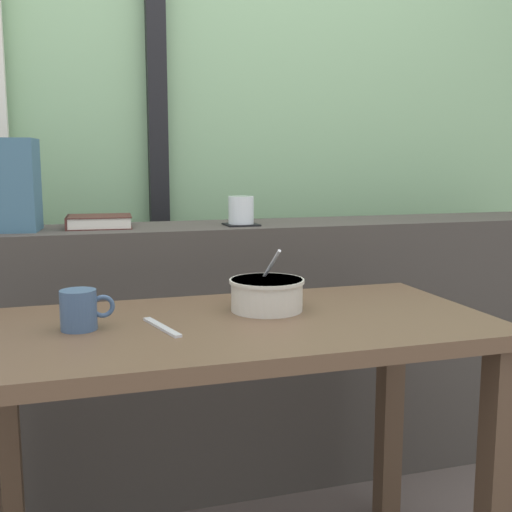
% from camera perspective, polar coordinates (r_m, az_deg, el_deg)
% --- Properties ---
extents(outdoor_backdrop, '(4.80, 0.08, 2.80)m').
position_cam_1_polar(outdoor_backdrop, '(2.49, -6.76, 16.57)').
color(outdoor_backdrop, '#8EBC89').
rests_on(outdoor_backdrop, ground).
extents(window_divider_post, '(0.07, 0.05, 2.60)m').
position_cam_1_polar(window_divider_post, '(2.39, -8.99, 14.44)').
color(window_divider_post, black).
rests_on(window_divider_post, ground).
extents(dark_console_ledge, '(2.80, 0.32, 0.86)m').
position_cam_1_polar(dark_console_ledge, '(2.06, -3.66, -9.06)').
color(dark_console_ledge, '#423D38').
rests_on(dark_console_ledge, ground).
extents(breakfast_table, '(1.14, 0.57, 0.70)m').
position_cam_1_polar(breakfast_table, '(1.44, -1.55, -10.59)').
color(breakfast_table, brown).
rests_on(breakfast_table, ground).
extents(coaster_square, '(0.10, 0.10, 0.00)m').
position_cam_1_polar(coaster_square, '(1.95, -1.36, 2.87)').
color(coaster_square, black).
rests_on(coaster_square, dark_console_ledge).
extents(juice_glass, '(0.08, 0.08, 0.09)m').
position_cam_1_polar(juice_glass, '(1.94, -1.37, 4.09)').
color(juice_glass, white).
rests_on(juice_glass, coaster_square).
extents(closed_book, '(0.20, 0.17, 0.04)m').
position_cam_1_polar(closed_book, '(1.94, -14.10, 3.05)').
color(closed_book, '#47231E').
rests_on(closed_book, dark_console_ledge).
extents(soup_bowl, '(0.18, 0.18, 0.15)m').
position_cam_1_polar(soup_bowl, '(1.49, 1.16, -3.51)').
color(soup_bowl, beige).
rests_on(soup_bowl, breakfast_table).
extents(fork_utensil, '(0.06, 0.17, 0.01)m').
position_cam_1_polar(fork_utensil, '(1.35, -8.56, -6.40)').
color(fork_utensil, silver).
rests_on(fork_utensil, breakfast_table).
extents(ceramic_mug, '(0.11, 0.08, 0.08)m').
position_cam_1_polar(ceramic_mug, '(1.37, -15.72, -4.72)').
color(ceramic_mug, '#3D567A').
rests_on(ceramic_mug, breakfast_table).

